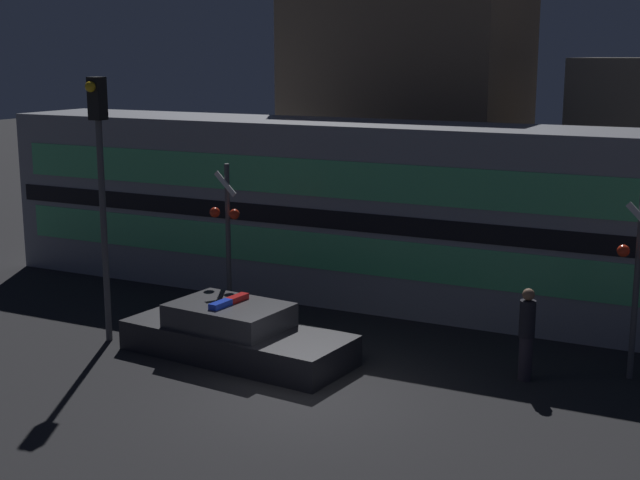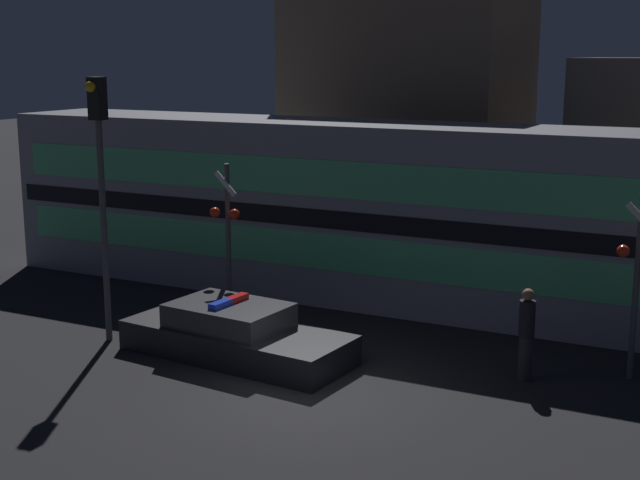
# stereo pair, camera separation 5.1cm
# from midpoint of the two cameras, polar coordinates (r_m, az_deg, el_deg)

# --- Properties ---
(ground_plane) EXTENTS (120.00, 120.00, 0.00)m
(ground_plane) POSITION_cam_midpoint_polar(r_m,az_deg,el_deg) (16.76, -1.09, -10.05)
(ground_plane) COLOR black
(train) EXTENTS (22.25, 2.91, 4.55)m
(train) POSITION_cam_midpoint_polar(r_m,az_deg,el_deg) (22.69, 4.31, 1.71)
(train) COLOR gray
(train) RESTS_ON ground_plane
(police_car) EXTENTS (5.10, 2.34, 1.24)m
(police_car) POSITION_cam_midpoint_polar(r_m,az_deg,el_deg) (18.84, -5.51, -6.11)
(police_car) COLOR black
(police_car) RESTS_ON ground_plane
(pedestrian) EXTENTS (0.31, 0.31, 1.84)m
(pedestrian) POSITION_cam_midpoint_polar(r_m,az_deg,el_deg) (17.75, 13.00, -5.84)
(pedestrian) COLOR #2D2833
(pedestrian) RESTS_ON ground_plane
(crossing_signal_near) EXTENTS (0.77, 0.31, 3.66)m
(crossing_signal_near) POSITION_cam_midpoint_polar(r_m,az_deg,el_deg) (18.07, 19.55, -2.02)
(crossing_signal_near) COLOR #4C4C51
(crossing_signal_near) RESTS_ON ground_plane
(crossing_signal_far) EXTENTS (0.77, 0.31, 3.78)m
(crossing_signal_far) POSITION_cam_midpoint_polar(r_m,az_deg,el_deg) (20.80, -6.04, 0.53)
(crossing_signal_far) COLOR #4C4C51
(crossing_signal_far) RESTS_ON ground_plane
(traffic_light_corner) EXTENTS (0.30, 0.46, 5.77)m
(traffic_light_corner) POSITION_cam_midpoint_polar(r_m,az_deg,el_deg) (19.66, -13.95, 4.57)
(traffic_light_corner) COLOR #4C4C51
(traffic_light_corner) RESTS_ON ground_plane
(building_left) EXTENTS (6.91, 5.70, 9.52)m
(building_left) POSITION_cam_midpoint_polar(r_m,az_deg,el_deg) (29.64, 5.71, 8.88)
(building_left) COLOR brown
(building_left) RESTS_ON ground_plane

